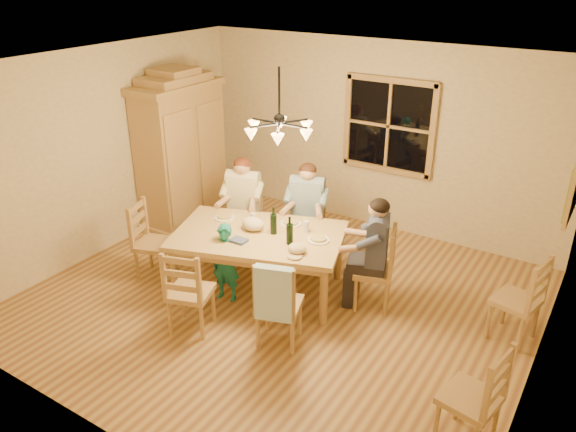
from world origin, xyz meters
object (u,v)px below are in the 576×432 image
Objects in this scene: wine_bottle_b at (290,230)px; child at (226,263)px; chair_far_right at (306,237)px; adult_plaid_man at (307,200)px; chair_spare_front at (468,413)px; chandelier at (279,128)px; adult_woman at (243,194)px; adult_slate_man at (376,240)px; armoire at (181,155)px; chair_near_left at (191,304)px; chair_near_right at (279,317)px; chair_end_right at (373,282)px; wine_bottle_a at (273,221)px; chair_spare_back at (514,313)px; dining_table at (259,241)px; chair_end_left at (156,255)px; chair_far_left at (244,230)px.

wine_bottle_b is 0.86m from child.
chair_far_right is 1.13× the size of adult_plaid_man.
chair_spare_front is (2.71, -2.01, 0.00)m from chair_far_right.
chandelier is 1.16m from wine_bottle_b.
adult_woman is 1.00× the size of adult_slate_man.
chair_near_left is at bearing -46.94° from armoire.
chair_near_right is 1.00× the size of chair_end_right.
chair_spare_front is at bearing 135.37° from adult_woman.
wine_bottle_a reaches higher than chair_spare_back.
chair_near_right is 1.00× the size of chair_spare_back.
chair_end_left is at bearing -161.61° from dining_table.
dining_table is 2.54× the size of adult_woman.
adult_plaid_man is (1.35, 1.42, 0.54)m from chair_end_left.
adult_slate_man is at bearing 90.00° from chair_end_left.
chair_end_right is (0.53, 1.14, 0.00)m from chair_near_right.
armoire is at bearing -19.38° from adult_plaid_man.
adult_woman reaches higher than child.
dining_table is at bearing 117.90° from adult_woman.
adult_slate_man is (3.37, -0.60, -0.22)m from armoire.
chair_near_right is at bearing 136.74° from adult_slate_man.
chair_spare_back is at bearing -100.08° from chair_end_right.
wine_bottle_b is 0.33× the size of chair_spare_back.
chair_near_right is 1.04× the size of child.
chair_end_right is 1.00× the size of chair_spare_back.
chandelier is 2.43m from chair_end_left.
chair_near_left is (-0.17, -1.02, -0.36)m from dining_table.
chair_far_left is (-0.75, 0.72, -0.36)m from dining_table.
chair_end_left is at bearing 90.00° from adult_slate_man.
chair_end_left is 1.64m from wine_bottle_a.
chair_far_left is 3.00× the size of wine_bottle_a.
chair_spare_back is (3.00, 1.00, -0.18)m from child.
chair_end_left is 1.13× the size of adult_woman.
adult_plaid_man is (0.24, 2.01, 0.54)m from chair_near_left.
chair_near_right and chair_spare_front have the same top height.
chair_spare_front is at bearing -22.83° from armoire.
chair_far_right is 1.84m from chair_near_right.
chair_spare_back is (3.53, -0.07, -0.54)m from adult_woman.
wine_bottle_a is (1.43, 0.52, 0.62)m from chair_end_left.
child is (0.54, -1.07, -0.36)m from adult_woman.
chair_spare_front is at bearing -167.00° from chair_spare_back.
wine_bottle_a is at bearing 33.02° from dining_table.
chair_near_left and chair_spare_back have the same top height.
chandelier is 1.63m from adult_slate_man.
dining_table is at bearing -146.98° from wine_bottle_a.
chair_end_right is at bearing 46.74° from chair_near_right.
chair_far_right is 1.44m from adult_slate_man.
armoire is 1.83m from chair_end_left.
chandelier reaches higher than chair_end_right.
dining_table is 2.24× the size of chair_far_right.
armoire is at bearing -169.30° from chair_end_left.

